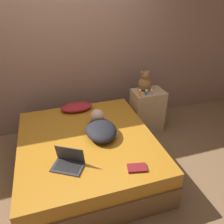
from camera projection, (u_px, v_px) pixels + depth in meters
The scene contains 12 objects.
ground_plane at pixel (89, 168), 2.98m from camera, with size 12.00×12.00×0.00m, color brown.
wall_back at pixel (68, 51), 3.30m from camera, with size 8.00×0.06×2.60m.
bed at pixel (88, 154), 2.85m from camera, with size 1.68×1.81×0.51m.
nightstand at pixel (147, 110), 3.64m from camera, with size 0.50×0.36×0.70m.
pillow at pixel (77, 107), 3.29m from camera, with size 0.47×0.27×0.11m.
person_lying at pixel (101, 128), 2.77m from camera, with size 0.43×0.69×0.19m.
laptop at pixel (68, 162), 2.28m from camera, with size 0.38×0.34×0.21m.
teddy_bear at pixel (145, 82), 3.43m from camera, with size 0.21×0.21×0.32m.
bottle_orange at pixel (140, 93), 3.28m from camera, with size 0.04×0.04×0.11m.
bottle_pink at pixel (152, 92), 3.34m from camera, with size 0.03×0.03×0.08m.
bottle_blue at pixel (146, 92), 3.33m from camera, with size 0.04×0.04×0.08m.
book at pixel (137, 168), 2.26m from camera, with size 0.22×0.16×0.02m.
Camera 1 is at (-0.35, -2.18, 2.16)m, focal length 35.00 mm.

